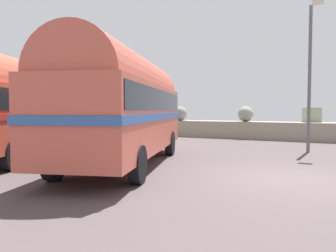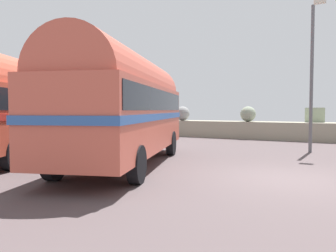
% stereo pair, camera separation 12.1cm
% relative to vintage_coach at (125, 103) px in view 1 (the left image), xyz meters
% --- Properties ---
extents(ground, '(32.00, 26.00, 0.02)m').
position_rel_vintage_coach_xyz_m(ground, '(5.01, 0.23, -2.04)').
color(ground, '#4F4344').
extents(breakwater, '(31.36, 2.04, 2.39)m').
position_rel_vintage_coach_xyz_m(breakwater, '(5.15, 12.03, -1.39)').
color(breakwater, gray).
rests_on(breakwater, ground).
extents(vintage_coach, '(5.03, 8.90, 3.70)m').
position_rel_vintage_coach_xyz_m(vintage_coach, '(0.00, 0.00, 0.00)').
color(vintage_coach, black).
rests_on(vintage_coach, ground).
extents(second_coach, '(5.86, 8.77, 3.70)m').
position_rel_vintage_coach_xyz_m(second_coach, '(-4.56, -0.54, 0.00)').
color(second_coach, black).
rests_on(second_coach, ground).
extents(lamp_post, '(0.60, 0.92, 6.24)m').
position_rel_vintage_coach_xyz_m(lamp_post, '(5.10, 6.31, 1.48)').
color(lamp_post, '#5B5B60').
rests_on(lamp_post, ground).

